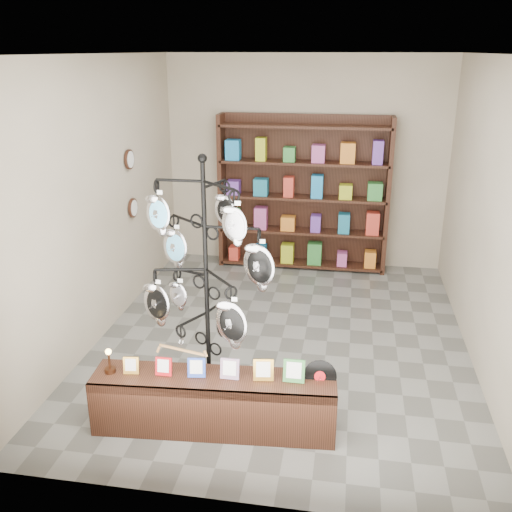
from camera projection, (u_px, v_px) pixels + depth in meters
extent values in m
plane|color=slate|center=(282.00, 338.00, 6.38)|extent=(5.00, 5.00, 0.00)
plane|color=#B9AB95|center=(305.00, 163.00, 8.18)|extent=(4.00, 0.00, 4.00)
plane|color=#B9AB95|center=(236.00, 312.00, 3.55)|extent=(4.00, 0.00, 4.00)
plane|color=#B9AB95|center=(101.00, 200.00, 6.18)|extent=(0.00, 5.00, 5.00)
plane|color=#B9AB95|center=(488.00, 217.00, 5.56)|extent=(0.00, 5.00, 5.00)
plane|color=white|center=(287.00, 54.00, 5.35)|extent=(5.00, 5.00, 0.00)
cylinder|color=black|center=(210.00, 404.00, 5.17)|extent=(0.59, 0.59, 0.03)
cylinder|color=black|center=(207.00, 293.00, 4.79)|extent=(0.05, 0.05, 2.23)
sphere|color=black|center=(202.00, 158.00, 4.40)|extent=(0.07, 0.07, 0.07)
ellipsoid|color=silver|center=(222.00, 326.00, 5.12)|extent=(0.12, 0.07, 0.23)
cube|color=tan|center=(182.00, 350.00, 4.69)|extent=(0.42, 0.12, 0.04)
cube|color=black|center=(214.00, 403.00, 4.78)|extent=(2.05, 0.56, 0.50)
cube|color=gold|center=(131.00, 365.00, 4.73)|extent=(0.13, 0.06, 0.15)
cube|color=red|center=(164.00, 367.00, 4.71)|extent=(0.14, 0.06, 0.16)
cube|color=#263FA5|center=(197.00, 368.00, 4.68)|extent=(0.15, 0.06, 0.17)
cube|color=#E54C33|center=(230.00, 369.00, 4.65)|extent=(0.16, 0.07, 0.17)
cube|color=gold|center=(263.00, 370.00, 4.63)|extent=(0.17, 0.07, 0.18)
cube|color=#337233|center=(294.00, 371.00, 4.61)|extent=(0.18, 0.07, 0.19)
cylinder|color=black|center=(320.00, 376.00, 4.65)|extent=(0.28, 0.08, 0.27)
cylinder|color=red|center=(320.00, 377.00, 4.65)|extent=(0.09, 0.03, 0.09)
cylinder|color=#3F2112|center=(110.00, 370.00, 4.77)|extent=(0.09, 0.09, 0.04)
cylinder|color=#3F2112|center=(109.00, 361.00, 4.74)|extent=(0.02, 0.02, 0.13)
sphere|color=#FFBF59|center=(108.00, 352.00, 4.71)|extent=(0.05, 0.05, 0.05)
cube|color=black|center=(304.00, 191.00, 8.27)|extent=(2.40, 0.04, 2.20)
cube|color=black|center=(222.00, 191.00, 8.30)|extent=(0.06, 0.36, 2.20)
cube|color=black|center=(388.00, 197.00, 7.93)|extent=(0.06, 0.36, 2.20)
cube|color=black|center=(301.00, 263.00, 8.48)|extent=(2.36, 0.36, 0.04)
cube|color=black|center=(302.00, 231.00, 8.31)|extent=(2.36, 0.36, 0.03)
cube|color=black|center=(303.00, 197.00, 8.13)|extent=(2.36, 0.36, 0.04)
cube|color=black|center=(304.00, 162.00, 7.96)|extent=(2.36, 0.36, 0.04)
cube|color=black|center=(305.00, 126.00, 7.79)|extent=(2.36, 0.36, 0.04)
cylinder|color=black|center=(129.00, 159.00, 6.81)|extent=(0.03, 0.24, 0.24)
cylinder|color=black|center=(133.00, 208.00, 7.02)|extent=(0.03, 0.24, 0.24)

